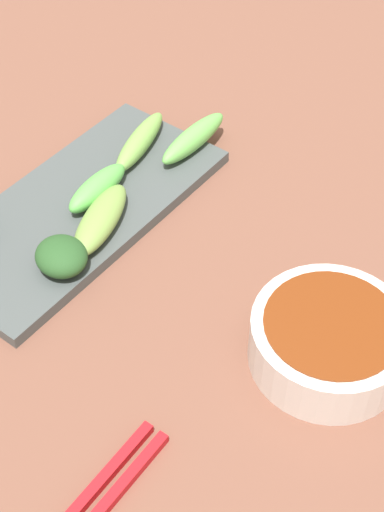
{
  "coord_description": "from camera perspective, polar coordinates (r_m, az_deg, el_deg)",
  "views": [
    {
      "loc": [
        -0.28,
        0.35,
        0.53
      ],
      "look_at": [
        -0.01,
        -0.01,
        0.05
      ],
      "focal_mm": 54.22,
      "sensor_mm": 36.0,
      "label": 1
    }
  ],
  "objects": [
    {
      "name": "broccoli_stalk_5",
      "position": [
        0.71,
        -6.57,
        2.86
      ],
      "size": [
        0.06,
        0.1,
        0.02
      ],
      "primitive_type": "ellipsoid",
      "rotation": [
        0.0,
        0.0,
        0.32
      ],
      "color": "#799E47",
      "rests_on": "serving_plate"
    },
    {
      "name": "broccoli_stalk_0",
      "position": [
        0.79,
        -3.87,
        8.43
      ],
      "size": [
        0.05,
        0.1,
        0.02
      ],
      "primitive_type": "ellipsoid",
      "rotation": [
        0.0,
        0.0,
        0.26
      ],
      "color": "#77AD4C",
      "rests_on": "serving_plate"
    },
    {
      "name": "broccoli_stalk_4",
      "position": [
        0.79,
        0.11,
        8.7
      ],
      "size": [
        0.02,
        0.1,
        0.02
      ],
      "primitive_type": "ellipsoid",
      "rotation": [
        0.0,
        0.0,
        -0.0
      ],
      "color": "#68BC51",
      "rests_on": "serving_plate"
    },
    {
      "name": "sauce_bowl",
      "position": [
        0.62,
        10.08,
        -6.08
      ],
      "size": [
        0.13,
        0.13,
        0.05
      ],
      "color": "silver",
      "rests_on": "tabletop"
    },
    {
      "name": "serving_plate",
      "position": [
        0.74,
        -8.35,
        3.49
      ],
      "size": [
        0.14,
        0.3,
        0.01
      ],
      "primitive_type": "cube",
      "color": "#464D4C",
      "rests_on": "tabletop"
    },
    {
      "name": "broccoli_stalk_1",
      "position": [
        0.73,
        -6.99,
        5.0
      ],
      "size": [
        0.03,
        0.08,
        0.02
      ],
      "primitive_type": "ellipsoid",
      "rotation": [
        0.0,
        0.0,
        0.05
      ],
      "color": "#5BBB4D",
      "rests_on": "serving_plate"
    },
    {
      "name": "tabletop",
      "position": [
        0.69,
        -1.02,
        -2.42
      ],
      "size": [
        2.1,
        2.1,
        0.02
      ],
      "primitive_type": "cube",
      "color": "brown",
      "rests_on": "ground"
    },
    {
      "name": "broccoli_leafy_2",
      "position": [
        0.67,
        -9.61,
        -0.03
      ],
      "size": [
        0.06,
        0.06,
        0.03
      ],
      "primitive_type": "ellipsoid",
      "rotation": [
        0.0,
        0.0,
        -0.27
      ],
      "color": "#275024",
      "rests_on": "serving_plate"
    }
  ]
}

